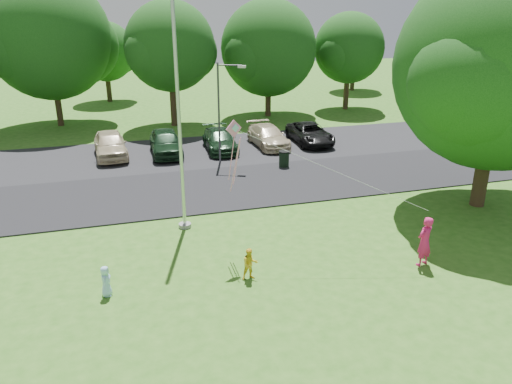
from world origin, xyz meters
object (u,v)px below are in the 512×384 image
object	(u,v)px
child_yellow	(250,264)
child_blue	(106,281)
woman	(424,241)
big_tree	(499,72)
street_lamp	(223,104)
kite	(239,143)
flagpole	(179,126)
trash_can	(284,159)

from	to	relation	value
child_yellow	child_blue	size ratio (longest dim) A/B	1.09
woman	child_blue	xyz separation A→B (m)	(-10.46, 1.01, -0.39)
child_blue	child_yellow	bearing A→B (deg)	-85.86
big_tree	child_yellow	xyz separation A→B (m)	(-11.35, -3.24, -5.31)
street_lamp	child_blue	size ratio (longest dim) A/B	5.51
child_blue	kite	bearing A→B (deg)	-62.98
flagpole	child_yellow	distance (m)	6.03
flagpole	trash_can	distance (m)	9.68
street_lamp	child_yellow	xyz separation A→B (m)	(-1.95, -12.50, -2.78)
flagpole	kite	size ratio (longest dim) A/B	1.60
child_yellow	child_blue	xyz separation A→B (m)	(-4.51, 0.28, -0.04)
child_blue	street_lamp	bearing A→B (deg)	-20.12
street_lamp	kite	bearing A→B (deg)	-75.64
trash_can	woman	bearing A→B (deg)	-85.00
flagpole	woman	world-z (taller)	flagpole
flagpole	child_yellow	xyz separation A→B (m)	(1.45, -4.59, -3.62)
woman	child_yellow	xyz separation A→B (m)	(-5.95, 0.73, -0.35)
big_tree	kite	xyz separation A→B (m)	(-11.18, -1.32, -1.77)
street_lamp	trash_can	size ratio (longest dim) A/B	6.02
kite	big_tree	bearing A→B (deg)	-10.26
flagpole	child_blue	world-z (taller)	flagpole
street_lamp	woman	distance (m)	14.04
street_lamp	woman	size ratio (longest dim) A/B	3.10
street_lamp	kite	xyz separation A→B (m)	(-1.77, -10.58, 0.76)
street_lamp	trash_can	bearing A→B (deg)	-4.98
woman	kite	size ratio (longest dim) A/B	0.29
big_tree	kite	distance (m)	11.39
flagpole	kite	bearing A→B (deg)	-58.75
trash_can	big_tree	xyz separation A→B (m)	(6.41, -7.62, 5.39)
woman	big_tree	bearing A→B (deg)	-164.32
flagpole	kite	distance (m)	3.13
trash_can	kite	distance (m)	10.75
woman	street_lamp	bearing A→B (deg)	-93.84
street_lamp	child_blue	world-z (taller)	street_lamp
street_lamp	woman	bearing A→B (deg)	-49.28
street_lamp	child_blue	xyz separation A→B (m)	(-6.45, -12.22, -2.82)
big_tree	kite	bearing A→B (deg)	-173.27
flagpole	big_tree	distance (m)	12.98
flagpole	street_lamp	world-z (taller)	flagpole
trash_can	child_blue	distance (m)	14.18
big_tree	child_blue	xyz separation A→B (m)	(-15.85, -2.96, -5.35)
street_lamp	woman	xyz separation A→B (m)	(4.01, -13.24, -2.43)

